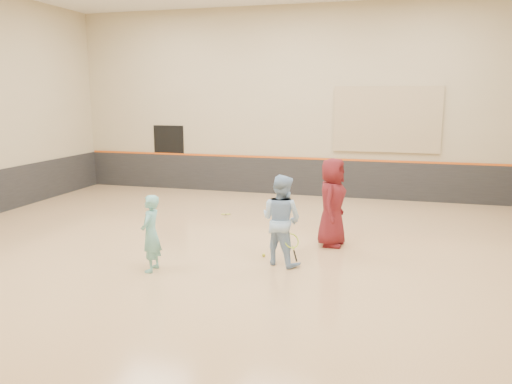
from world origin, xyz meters
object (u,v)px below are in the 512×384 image
(instructor, at_px, (281,220))
(young_man, at_px, (332,202))
(girl, at_px, (151,233))
(spare_racket, at_px, (226,212))

(instructor, height_order, young_man, young_man)
(girl, distance_m, spare_racket, 4.64)
(spare_racket, bearing_deg, instructor, -56.59)
(girl, relative_size, spare_racket, 2.47)
(instructor, bearing_deg, girl, 46.93)
(girl, height_order, instructor, instructor)
(young_man, xyz_separation_m, spare_racket, (-3.14, 2.07, -0.89))
(instructor, xyz_separation_m, spare_racket, (-2.34, 3.55, -0.81))
(young_man, distance_m, spare_racket, 3.87)
(young_man, bearing_deg, spare_racket, 62.57)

